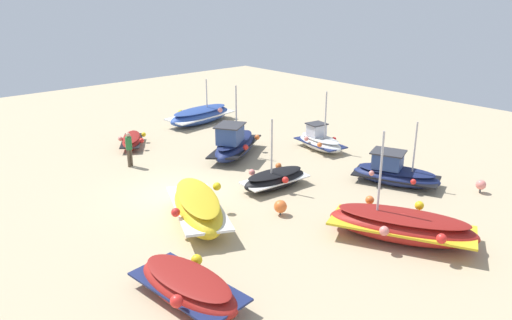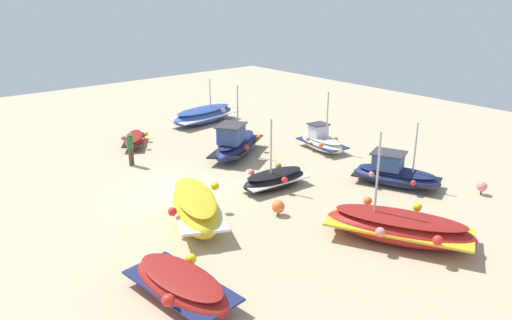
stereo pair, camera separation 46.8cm
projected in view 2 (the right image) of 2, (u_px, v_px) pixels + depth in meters
The scene contains 13 objects.
ground_plane at pixel (176, 193), 22.01m from camera, with size 52.89×52.89×0.00m, color tan.
fishing_boat_0 at pixel (236, 144), 26.55m from camera, with size 3.84×4.71×3.81m.
fishing_boat_1 at pixel (399, 227), 17.68m from camera, with size 5.59×4.16×4.01m.
fishing_boat_2 at pixel (181, 285), 14.40m from camera, with size 3.99×2.06×0.94m.
fishing_boat_3 at pixel (195, 207), 19.05m from camera, with size 4.94×3.41×1.26m.
fishing_boat_4 at pixel (395, 174), 22.73m from camera, with size 4.22×2.84×3.05m.
fishing_boat_5 at pixel (204, 115), 33.07m from camera, with size 2.42×5.19×2.89m.
fishing_boat_6 at pixel (274, 179), 22.38m from camera, with size 1.78×3.39×3.25m.
fishing_boat_7 at pixel (322, 141), 27.66m from camera, with size 3.35×2.01×3.32m.
fishing_boat_8 at pixel (134, 140), 28.43m from camera, with size 3.11×2.55×0.68m.
person_walking at pixel (130, 146), 25.03m from camera, with size 0.32×0.32×1.77m.
mooring_buoy_0 at pixel (278, 207), 19.75m from camera, with size 0.52×0.52×0.63m.
mooring_buoy_1 at pixel (482, 187), 21.71m from camera, with size 0.44×0.44×0.59m.
Camera 2 is at (-17.75, 10.47, 8.60)m, focal length 35.13 mm.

